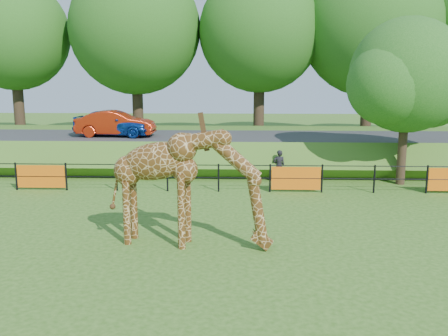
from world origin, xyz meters
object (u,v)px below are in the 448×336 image
at_px(car_blue, 114,123).
at_px(tree_east, 409,80).
at_px(car_red, 116,124).
at_px(visitor, 279,166).
at_px(giraffe, 189,188).

height_order(car_blue, tree_east, tree_east).
bearing_deg(car_red, visitor, -114.85).
bearing_deg(tree_east, car_blue, 162.38).
relative_size(visitor, tree_east, 0.20).
relative_size(giraffe, car_red, 1.15).
bearing_deg(giraffe, tree_east, 53.77).
xyz_separation_m(giraffe, car_blue, (-5.03, 11.94, 0.51)).
xyz_separation_m(car_red, tree_east, (13.00, -4.05, 2.22)).
distance_m(car_blue, tree_east, 13.93).
height_order(giraffe, visitor, giraffe).
distance_m(giraffe, car_red, 12.82).
bearing_deg(car_blue, visitor, -106.86).
distance_m(giraffe, tree_east, 11.54).
distance_m(giraffe, visitor, 8.57).
xyz_separation_m(visitor, tree_east, (5.12, -0.21, 3.60)).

